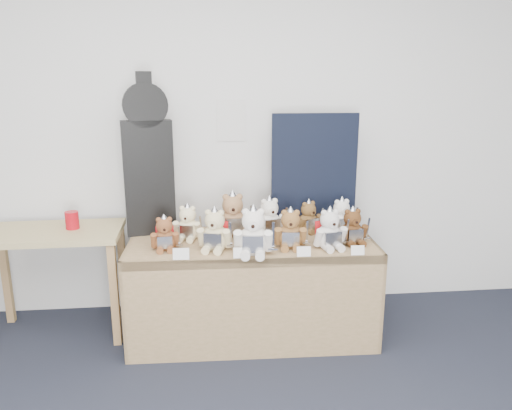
{
  "coord_description": "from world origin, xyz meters",
  "views": [
    {
      "loc": [
        0.01,
        -1.16,
        1.76
      ],
      "look_at": [
        0.33,
        1.88,
        0.95
      ],
      "focal_mm": 35.0,
      "sensor_mm": 36.0,
      "label": 1
    }
  ],
  "objects": [
    {
      "name": "entry_card_b",
      "position": [
        0.21,
        1.66,
        0.72
      ],
      "size": [
        0.09,
        0.02,
        0.06
      ],
      "primitive_type": "cube",
      "rotation": [
        -0.24,
        0.0,
        -0.03
      ],
      "color": "silver",
      "rests_on": "display_table"
    },
    {
      "name": "entry_card_c",
      "position": [
        0.6,
        1.65,
        0.71
      ],
      "size": [
        0.09,
        0.02,
        0.06
      ],
      "primitive_type": "cube",
      "rotation": [
        -0.24,
        0.0,
        -0.03
      ],
      "color": "silver",
      "rests_on": "display_table"
    },
    {
      "name": "guitar_case",
      "position": [
        -0.37,
        2.22,
        1.22
      ],
      "size": [
        0.35,
        0.16,
        1.1
      ],
      "rotation": [
        0.0,
        0.0,
        0.19
      ],
      "color": "black",
      "rests_on": "display_table"
    },
    {
      "name": "side_table",
      "position": [
        -1.02,
        2.13,
        0.62
      ],
      "size": [
        0.91,
        0.52,
        0.75
      ],
      "rotation": [
        0.0,
        0.0,
        0.02
      ],
      "color": "tan",
      "rests_on": "floor"
    },
    {
      "name": "entry_card_a",
      "position": [
        -0.14,
        1.67,
        0.72
      ],
      "size": [
        0.1,
        0.02,
        0.07
      ],
      "primitive_type": "cube",
      "rotation": [
        -0.24,
        0.0,
        -0.03
      ],
      "color": "silver",
      "rests_on": "display_table"
    },
    {
      "name": "teddy_front_far_left",
      "position": [
        -0.25,
        1.87,
        0.78
      ],
      "size": [
        0.2,
        0.17,
        0.24
      ],
      "rotation": [
        0.0,
        0.0,
        0.07
      ],
      "color": "brown",
      "rests_on": "display_table"
    },
    {
      "name": "teddy_front_far_right",
      "position": [
        0.79,
        1.79,
        0.8
      ],
      "size": [
        0.24,
        0.21,
        0.29
      ],
      "rotation": [
        0.0,
        0.0,
        0.18
      ],
      "color": "silver",
      "rests_on": "display_table"
    },
    {
      "name": "teddy_front_left",
      "position": [
        0.06,
        1.84,
        0.8
      ],
      "size": [
        0.24,
        0.22,
        0.3
      ],
      "rotation": [
        0.0,
        0.0,
        -0.24
      ],
      "color": "beige",
      "rests_on": "display_table"
    },
    {
      "name": "teddy_front_centre",
      "position": [
        0.3,
        1.72,
        0.81
      ],
      "size": [
        0.27,
        0.23,
        0.33
      ],
      "rotation": [
        0.0,
        0.0,
        -0.13
      ],
      "color": "white",
      "rests_on": "display_table"
    },
    {
      "name": "room_shell",
      "position": [
        0.21,
        2.49,
        1.43
      ],
      "size": [
        6.0,
        6.0,
        6.0
      ],
      "color": "silver",
      "rests_on": "floor"
    },
    {
      "name": "teddy_back_centre_right",
      "position": [
        0.45,
        2.11,
        0.8
      ],
      "size": [
        0.24,
        0.22,
        0.29
      ],
      "rotation": [
        0.0,
        0.0,
        0.23
      ],
      "color": "white",
      "rests_on": "display_table"
    },
    {
      "name": "red_cup",
      "position": [
        -0.89,
        2.15,
        0.81
      ],
      "size": [
        0.09,
        0.09,
        0.12
      ],
      "primitive_type": "cylinder",
      "color": "#AF0B17",
      "rests_on": "side_table"
    },
    {
      "name": "entry_card_d",
      "position": [
        0.93,
        1.64,
        0.71
      ],
      "size": [
        0.08,
        0.02,
        0.06
      ],
      "primitive_type": "cube",
      "rotation": [
        -0.24,
        0.0,
        -0.03
      ],
      "color": "silver",
      "rests_on": "display_table"
    },
    {
      "name": "teddy_front_right",
      "position": [
        0.54,
        1.83,
        0.8
      ],
      "size": [
        0.23,
        0.2,
        0.29
      ],
      "rotation": [
        0.0,
        0.0,
        -0.12
      ],
      "color": "brown",
      "rests_on": "display_table"
    },
    {
      "name": "teddy_back_end",
      "position": [
        0.96,
        2.11,
        0.79
      ],
      "size": [
        0.23,
        0.2,
        0.27
      ],
      "rotation": [
        0.0,
        0.0,
        0.26
      ],
      "color": "white",
      "rests_on": "display_table"
    },
    {
      "name": "teddy_front_end",
      "position": [
        0.96,
        1.86,
        0.79
      ],
      "size": [
        0.22,
        0.19,
        0.27
      ],
      "rotation": [
        0.0,
        0.0,
        0.16
      ],
      "color": "#55351D",
      "rests_on": "display_table"
    },
    {
      "name": "teddy_back_right",
      "position": [
        0.73,
        2.15,
        0.78
      ],
      "size": [
        0.21,
        0.2,
        0.25
      ],
      "rotation": [
        0.0,
        0.0,
        0.44
      ],
      "color": "brown",
      "rests_on": "display_table"
    },
    {
      "name": "teddy_back_left",
      "position": [
        -0.11,
        2.06,
        0.79
      ],
      "size": [
        0.22,
        0.19,
        0.26
      ],
      "rotation": [
        0.0,
        0.0,
        -0.23
      ],
      "color": "beige",
      "rests_on": "display_table"
    },
    {
      "name": "teddy_back_centre_left",
      "position": [
        0.19,
        2.11,
        0.82
      ],
      "size": [
        0.27,
        0.22,
        0.34
      ],
      "rotation": [
        0.0,
        0.0,
        -0.0
      ],
      "color": "#9D744E",
      "rests_on": "display_table"
    },
    {
      "name": "navy_board",
      "position": [
        0.79,
        2.27,
        1.09
      ],
      "size": [
        0.61,
        0.03,
        0.82
      ],
      "primitive_type": "cube",
      "rotation": [
        0.0,
        0.0,
        -0.02
      ],
      "color": "black",
      "rests_on": "display_table"
    },
    {
      "name": "display_table",
      "position": [
        0.31,
        1.91,
        0.53
      ],
      "size": [
        1.65,
        0.73,
        0.68
      ],
      "rotation": [
        0.0,
        0.0,
        -0.03
      ],
      "color": "olive",
      "rests_on": "floor"
    }
  ]
}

